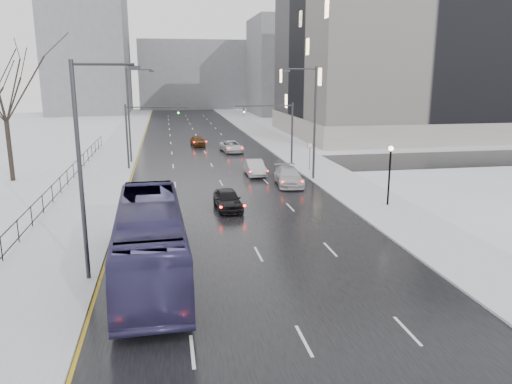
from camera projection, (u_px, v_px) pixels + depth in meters
road at (204, 150)px, 62.95m from camera, size 16.00×150.00×0.04m
cross_road at (213, 167)px, 51.46m from camera, size 130.00×10.00×0.04m
sidewalk_left at (118, 152)px, 61.12m from camera, size 5.00×150.00×0.16m
sidewalk_right at (285, 147)px, 64.75m from camera, size 5.00×150.00×0.16m
park_strip at (36, 154)px, 59.49m from camera, size 14.00×150.00×0.12m
tree_park_e at (13, 182)px, 44.49m from camera, size 9.45×9.45×13.50m
iron_fence at (35, 210)px, 31.78m from camera, size 0.06×70.00×1.30m
streetlight_r_mid at (312, 118)px, 43.92m from camera, size 2.95×0.25×10.00m
streetlight_l_near at (85, 162)px, 21.95m from camera, size 2.95×0.25×10.00m
streetlight_l_far at (131, 110)px, 52.59m from camera, size 2.95×0.25×10.00m
lamppost_r_mid at (390, 167)px, 35.46m from camera, size 0.36×0.36×4.28m
mast_signal_right at (282, 126)px, 51.78m from camera, size 6.10×0.33×6.50m
mast_signal_left at (138, 129)px, 49.25m from camera, size 6.10×0.33×6.50m
no_uturn_sign at (310, 148)px, 48.70m from camera, size 0.60×0.06×2.70m
civic_building at (420, 62)px, 77.90m from camera, size 41.00×31.00×24.80m
bldg_far_right at (303, 67)px, 117.90m from camera, size 24.00×20.00×22.00m
bldg_far_left at (88, 54)px, 118.14m from camera, size 18.00×22.00×28.00m
bldg_far_center at (195, 75)px, 138.15m from camera, size 30.00×18.00×18.00m
bus at (150, 240)px, 23.31m from camera, size 3.39×12.90×3.57m
sedan_center_near at (228, 199)px, 35.13m from camera, size 1.90×4.32×1.45m
sedan_right_near at (254, 167)px, 47.03m from camera, size 1.65×4.50×1.47m
sedan_right_cross at (232, 146)px, 61.03m from camera, size 2.78×5.07×1.35m
sedan_right_far at (288, 176)px, 42.84m from camera, size 2.58×5.40×1.52m
sedan_center_far at (198, 141)px, 66.28m from camera, size 2.02×4.05×1.32m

